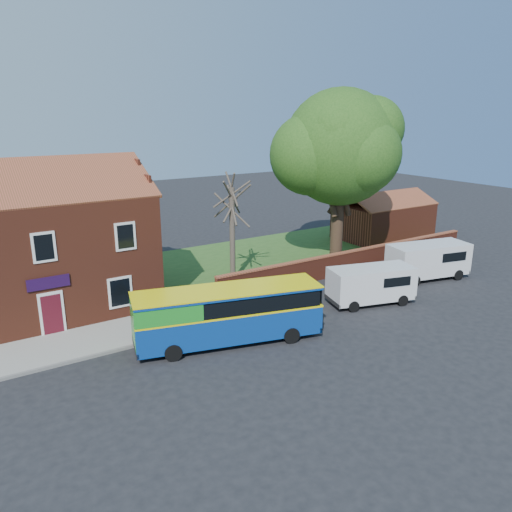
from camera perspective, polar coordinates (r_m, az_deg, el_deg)
ground at (r=23.25m, az=-0.68°, el=-11.69°), size 120.00×120.00×0.00m
pavement at (r=25.90m, az=-21.27°, el=-9.66°), size 18.00×3.50×0.12m
kerb at (r=24.34m, az=-20.41°, el=-11.25°), size 18.00×0.15×0.14m
grass_strip at (r=40.16m, az=5.30°, el=0.49°), size 26.00×12.00×0.04m
shop_building at (r=30.15m, az=-24.22°, el=0.43°), size 12.30×8.13×10.50m
boundary_wall at (r=35.59m, az=11.23°, el=-0.51°), size 22.00×0.38×1.60m
outbuilding at (r=45.72m, az=14.35°, el=4.04°), size 8.20×5.06×4.17m
bus at (r=24.12m, az=-3.87°, el=-6.51°), size 9.31×4.42×2.76m
van_near at (r=29.88m, az=13.04°, el=-3.07°), size 5.30×3.22×2.17m
van_far at (r=35.32m, az=19.09°, el=-0.36°), size 5.76×3.27×2.38m
large_tree at (r=36.34m, az=9.50°, el=11.77°), size 10.25×8.11×12.50m
bare_tree at (r=32.11m, az=-2.73°, el=2.98°), size 2.57×3.07×6.87m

